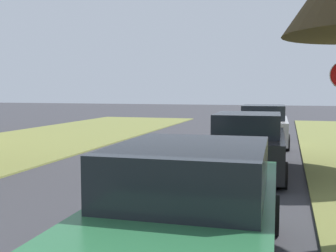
{
  "coord_description": "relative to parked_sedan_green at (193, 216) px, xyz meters",
  "views": [
    {
      "loc": [
        3.13,
        0.03,
        2.17
      ],
      "look_at": [
        0.56,
        8.86,
        1.36
      ],
      "focal_mm": 44.24,
      "sensor_mm": 36.0,
      "label": 1
    }
  ],
  "objects": [
    {
      "name": "parked_sedan_green",
      "position": [
        0.0,
        0.0,
        0.0
      ],
      "size": [
        2.03,
        4.44,
        1.57
      ],
      "color": "#28663D",
      "rests_on": "ground"
    },
    {
      "name": "parked_sedan_black",
      "position": [
        0.04,
        6.33,
        0.0
      ],
      "size": [
        2.03,
        4.44,
        1.57
      ],
      "color": "black",
      "rests_on": "ground"
    },
    {
      "name": "parked_sedan_silver",
      "position": [
        0.1,
        12.26,
        0.0
      ],
      "size": [
        2.03,
        4.44,
        1.57
      ],
      "color": "#BCBCC1",
      "rests_on": "ground"
    }
  ]
}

